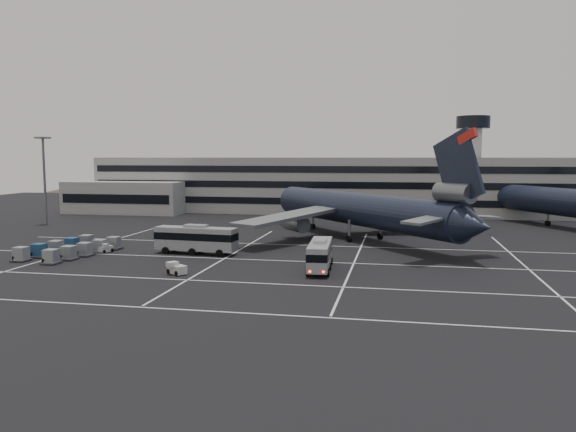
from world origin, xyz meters
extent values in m
plane|color=black|center=(0.00, 0.00, 0.00)|extent=(260.00, 260.00, 0.00)
cube|color=silver|center=(0.00, -22.00, 0.01)|extent=(90.00, 0.25, 0.01)
cube|color=silver|center=(0.00, -10.00, 0.01)|extent=(90.00, 0.25, 0.01)
cube|color=silver|center=(0.00, 4.00, 0.01)|extent=(90.00, 0.25, 0.01)
cube|color=silver|center=(0.00, 18.00, 0.01)|extent=(90.00, 0.25, 0.01)
cube|color=silver|center=(-30.00, 6.00, 0.01)|extent=(0.25, 55.00, 0.01)
cube|color=silver|center=(-6.00, 6.00, 0.01)|extent=(0.25, 55.00, 0.01)
cube|color=silver|center=(12.00, 6.00, 0.01)|extent=(0.25, 55.00, 0.01)
cube|color=silver|center=(34.00, 6.00, 0.01)|extent=(0.25, 55.00, 0.01)
cube|color=gray|center=(0.00, 72.00, 7.00)|extent=(120.00, 18.00, 14.00)
cube|color=black|center=(0.00, 62.95, 3.50)|extent=(118.00, 0.20, 1.60)
cube|color=black|center=(0.00, 62.95, 7.50)|extent=(118.00, 0.20, 1.60)
cube|color=black|center=(0.00, 62.95, 11.20)|extent=(118.00, 0.20, 1.60)
cube|color=gray|center=(-50.00, 60.00, 4.00)|extent=(30.00, 10.00, 8.00)
cylinder|color=gray|center=(35.00, 74.00, 11.00)|extent=(4.40, 4.40, 22.00)
cylinder|color=black|center=(35.00, 74.00, 22.50)|extent=(8.00, 8.00, 3.00)
ellipsoid|color=#38332B|center=(-60.00, 170.00, -10.50)|extent=(196.00, 140.00, 32.00)
ellipsoid|color=#38332B|center=(30.00, 170.00, -13.50)|extent=(252.00, 180.00, 44.00)
cylinder|color=slate|center=(-55.00, 35.00, 9.00)|extent=(0.50, 0.50, 18.00)
cube|color=slate|center=(-55.00, 35.00, 18.10)|extent=(2.40, 2.40, 0.35)
cylinder|color=black|center=(10.92, 26.39, 5.20)|extent=(34.65, 40.75, 5.60)
cone|color=black|center=(-5.63, 46.70, 5.20)|extent=(7.18, 7.03, 5.60)
cone|color=black|center=(27.66, 5.84, 5.20)|extent=(7.07, 7.06, 5.04)
cube|color=black|center=(25.45, 8.56, 12.60)|extent=(6.37, 7.66, 10.97)
cube|color=#B21D17|center=(26.39, 7.39, 16.80)|extent=(2.47, 2.85, 2.24)
cylinder|color=#595B60|center=(25.13, 8.94, 9.30)|extent=(5.88, 6.36, 2.70)
cube|color=slate|center=(21.56, 6.68, 5.80)|extent=(7.20, 7.85, 0.87)
cube|color=slate|center=(28.07, 11.98, 5.80)|extent=(8.14, 6.27, 0.87)
cube|color=slate|center=(-0.03, 20.05, 4.40)|extent=(15.43, 21.93, 1.75)
cylinder|color=#595B60|center=(0.40, 24.27, 2.70)|extent=(5.57, 5.97, 2.70)
cube|color=slate|center=(19.35, 35.83, 4.40)|extent=(22.64, 11.75, 1.75)
cylinder|color=#595B60|center=(15.13, 36.27, 2.70)|extent=(5.57, 5.97, 2.70)
cylinder|color=slate|center=(1.22, 38.30, 2.20)|extent=(0.44, 0.44, 3.00)
cylinder|color=black|center=(1.22, 38.30, 0.55)|extent=(1.08, 1.17, 1.10)
cylinder|color=slate|center=(9.70, 22.82, 2.20)|extent=(0.44, 0.44, 3.00)
cylinder|color=black|center=(9.70, 22.82, 0.55)|extent=(1.08, 1.17, 1.10)
cylinder|color=slate|center=(14.66, 26.86, 2.20)|extent=(0.44, 0.44, 3.00)
cylinder|color=black|center=(14.66, 26.86, 0.55)|extent=(1.08, 1.17, 1.10)
cylinder|color=black|center=(47.92, 53.13, 5.20)|extent=(27.64, 44.94, 5.60)
cone|color=black|center=(35.52, 76.21, 5.20)|extent=(7.06, 6.61, 5.60)
cylinder|color=slate|center=(47.92, 53.13, 2.20)|extent=(0.44, 0.44, 3.00)
cylinder|color=black|center=(47.92, 53.13, 0.55)|extent=(0.96, 1.21, 1.10)
cube|color=gray|center=(8.18, -1.20, 2.03)|extent=(3.20, 11.05, 2.98)
cube|color=black|center=(8.18, -1.20, 2.39)|extent=(3.26, 11.11, 0.94)
cube|color=gray|center=(8.18, -1.20, 3.70)|extent=(1.78, 3.07, 0.35)
cylinder|color=black|center=(7.20, -5.09, 0.48)|extent=(0.38, 0.97, 0.95)
cylinder|color=black|center=(9.67, -4.93, 0.48)|extent=(0.38, 0.97, 0.95)
cylinder|color=black|center=(6.95, -1.28, 0.48)|extent=(0.38, 0.97, 0.95)
cylinder|color=black|center=(9.42, -1.12, 0.48)|extent=(0.38, 0.97, 0.95)
cylinder|color=black|center=(6.69, 2.53, 0.48)|extent=(0.38, 0.97, 0.95)
cylinder|color=black|center=(9.17, 2.69, 0.48)|extent=(0.38, 0.97, 0.95)
cube|color=#FF0C05|center=(7.76, -6.72, 0.89)|extent=(0.25, 0.10, 0.22)
cube|color=#FF0C05|center=(9.34, -6.61, 0.89)|extent=(0.25, 0.10, 0.22)
cube|color=gray|center=(-11.22, 6.86, 2.26)|extent=(12.33, 3.77, 3.31)
cube|color=black|center=(-11.22, 6.86, 2.66)|extent=(12.40, 3.83, 1.05)
cube|color=gray|center=(-11.22, 6.86, 4.12)|extent=(3.45, 2.04, 0.39)
cylinder|color=black|center=(-7.10, 5.13, 0.53)|extent=(1.09, 0.44, 1.06)
cylinder|color=black|center=(-6.87, 7.88, 0.53)|extent=(1.09, 0.44, 1.06)
cylinder|color=black|center=(-11.34, 5.49, 0.53)|extent=(1.09, 0.44, 1.06)
cylinder|color=black|center=(-11.11, 8.24, 0.53)|extent=(1.09, 0.44, 1.06)
cylinder|color=black|center=(-15.58, 5.84, 0.53)|extent=(1.09, 0.44, 1.06)
cylinder|color=black|center=(-15.34, 8.59, 0.53)|extent=(1.09, 0.44, 1.06)
cube|color=#B8B8B3|center=(-24.87, 5.27, 0.55)|extent=(1.76, 2.44, 0.90)
cube|color=#B8B8B3|center=(-25.01, 4.80, 1.15)|extent=(1.30, 1.17, 0.50)
cylinder|color=black|center=(-25.62, 4.66, 0.28)|extent=(0.37, 0.60, 0.56)
cylinder|color=black|center=(-24.57, 4.36, 0.28)|extent=(0.37, 0.60, 0.56)
cylinder|color=black|center=(-25.18, 6.19, 0.28)|extent=(0.37, 0.60, 0.56)
cylinder|color=black|center=(-24.13, 5.89, 0.28)|extent=(0.37, 0.60, 0.56)
cube|color=#B8B8B3|center=(-8.39, -7.20, 0.62)|extent=(2.80, 2.55, 1.02)
cube|color=#B8B8B3|center=(-7.93, -7.53, 1.30)|extent=(1.55, 1.60, 0.56)
cylinder|color=black|center=(-8.02, -8.23, 0.32)|extent=(0.66, 0.57, 0.63)
cylinder|color=black|center=(-7.30, -7.23, 0.32)|extent=(0.66, 0.57, 0.63)
cylinder|color=black|center=(-9.49, -7.18, 0.32)|extent=(0.66, 0.57, 0.63)
cylinder|color=black|center=(-8.76, -6.17, 0.32)|extent=(0.66, 0.57, 0.63)
cube|color=#2D2D30|center=(-32.55, -3.25, 0.17)|extent=(2.39, 2.65, 0.19)
cylinder|color=black|center=(-32.55, -3.25, 0.11)|extent=(0.11, 0.21, 0.21)
cube|color=gray|center=(-32.55, -3.25, 1.11)|extent=(1.91, 1.91, 1.69)
cube|color=#2D2D30|center=(-27.36, -4.21, 0.17)|extent=(2.39, 2.65, 0.19)
cylinder|color=black|center=(-27.36, -4.21, 0.11)|extent=(0.11, 0.21, 0.21)
cube|color=gray|center=(-27.36, -4.21, 1.11)|extent=(1.91, 1.91, 1.69)
cube|color=#2D2D30|center=(-31.98, -0.14, 0.17)|extent=(2.39, 2.65, 0.19)
cylinder|color=black|center=(-31.98, -0.14, 0.11)|extent=(0.11, 0.21, 0.21)
cube|color=navy|center=(-31.98, -0.14, 1.11)|extent=(1.91, 1.91, 1.69)
cube|color=#2D2D30|center=(-26.79, -1.09, 0.17)|extent=(2.39, 2.65, 0.19)
cylinder|color=black|center=(-26.79, -1.09, 0.11)|extent=(0.11, 0.21, 0.21)
cube|color=gray|center=(-26.79, -1.09, 1.11)|extent=(1.91, 1.91, 1.69)
cube|color=#2D2D30|center=(-31.41, 2.98, 0.17)|extent=(2.39, 2.65, 0.19)
cylinder|color=black|center=(-31.41, 2.98, 0.11)|extent=(0.11, 0.21, 0.21)
cube|color=gray|center=(-31.41, 2.98, 1.11)|extent=(1.91, 1.91, 1.69)
cube|color=#2D2D30|center=(-26.22, 2.03, 0.17)|extent=(2.39, 2.65, 0.19)
cylinder|color=black|center=(-26.22, 2.03, 0.11)|extent=(0.11, 0.21, 0.21)
cube|color=gray|center=(-26.22, 2.03, 1.11)|extent=(1.91, 1.91, 1.69)
cube|color=#2D2D30|center=(-30.84, 6.10, 0.17)|extent=(2.39, 2.65, 0.19)
cylinder|color=black|center=(-30.84, 6.10, 0.11)|extent=(0.11, 0.21, 0.21)
cube|color=navy|center=(-30.84, 6.10, 1.11)|extent=(1.91, 1.91, 1.69)
cube|color=#2D2D30|center=(-25.64, 5.15, 0.17)|extent=(2.39, 2.65, 0.19)
cylinder|color=black|center=(-25.64, 5.15, 0.11)|extent=(0.11, 0.21, 0.21)
cube|color=gray|center=(-25.64, 5.15, 1.11)|extent=(1.91, 1.91, 1.69)
cube|color=#2D2D30|center=(-30.27, 9.22, 0.17)|extent=(2.39, 2.65, 0.19)
cylinder|color=black|center=(-30.27, 9.22, 0.11)|extent=(0.11, 0.21, 0.21)
cube|color=gray|center=(-30.27, 9.22, 1.11)|extent=(1.91, 1.91, 1.69)
cube|color=#2D2D30|center=(-25.07, 8.26, 0.17)|extent=(2.39, 2.65, 0.19)
cylinder|color=black|center=(-25.07, 8.26, 0.11)|extent=(0.11, 0.21, 0.21)
cube|color=gray|center=(-25.07, 8.26, 1.11)|extent=(1.91, 1.91, 1.69)
camera|label=1|loc=(17.78, -69.97, 14.10)|focal=35.00mm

